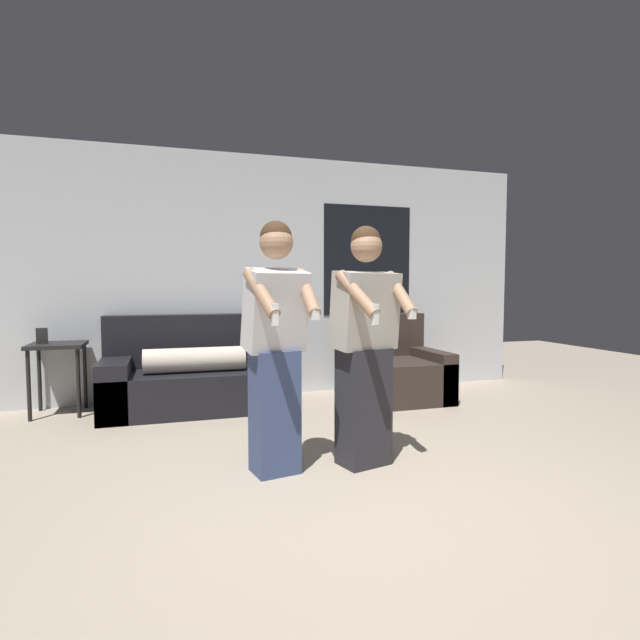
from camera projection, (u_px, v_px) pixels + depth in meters
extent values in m
plane|color=tan|center=(391.00, 519.00, 2.67)|extent=(14.00, 14.00, 0.00)
cube|color=silver|center=(269.00, 277.00, 5.67)|extent=(6.29, 0.06, 2.70)
cube|color=black|center=(368.00, 260.00, 5.98)|extent=(1.10, 0.01, 1.30)
cube|color=black|center=(195.00, 390.00, 5.00)|extent=(1.76, 0.87, 0.40)
cube|color=black|center=(192.00, 340.00, 5.28)|extent=(1.76, 0.22, 0.54)
cube|color=black|center=(116.00, 387.00, 4.78)|extent=(0.28, 0.87, 0.54)
cube|color=black|center=(267.00, 379.00, 5.21)|extent=(0.28, 0.87, 0.54)
cylinder|color=beige|center=(195.00, 360.00, 4.88)|extent=(0.97, 0.24, 0.24)
cube|color=#332823|center=(397.00, 380.00, 5.45)|extent=(0.94, 0.94, 0.44)
cube|color=#332823|center=(384.00, 334.00, 5.77)|extent=(0.94, 0.20, 0.49)
cube|color=#332823|center=(365.00, 377.00, 5.33)|extent=(0.18, 0.94, 0.54)
cube|color=#332823|center=(428.00, 373.00, 5.55)|extent=(0.18, 0.94, 0.54)
cube|color=black|center=(57.00, 345.00, 4.80)|extent=(0.49, 0.49, 0.04)
cylinder|color=black|center=(29.00, 386.00, 4.57)|extent=(0.04, 0.04, 0.66)
cylinder|color=black|center=(78.00, 383.00, 4.69)|extent=(0.04, 0.04, 0.66)
cylinder|color=black|center=(39.00, 378.00, 4.95)|extent=(0.04, 0.04, 0.66)
cylinder|color=black|center=(85.00, 376.00, 5.08)|extent=(0.04, 0.04, 0.66)
cube|color=black|center=(42.00, 337.00, 4.74)|extent=(0.10, 0.02, 0.17)
cube|color=#384770|center=(274.00, 411.00, 3.31)|extent=(0.33, 0.29, 0.82)
cube|color=silver|center=(276.00, 310.00, 3.24)|extent=(0.43, 0.38, 0.56)
sphere|color=#A37A5B|center=(276.00, 243.00, 3.19)|extent=(0.22, 0.22, 0.22)
sphere|color=#3D2819|center=(276.00, 237.00, 3.20)|extent=(0.21, 0.21, 0.21)
cylinder|color=#A37A5B|center=(261.00, 293.00, 3.02)|extent=(0.20, 0.36, 0.31)
cube|color=white|center=(275.00, 315.00, 2.91)|extent=(0.04, 0.04, 0.13)
cylinder|color=#A37A5B|center=(307.00, 293.00, 3.17)|extent=(0.09, 0.36, 0.31)
cube|color=white|center=(315.00, 313.00, 3.04)|extent=(0.05, 0.04, 0.08)
cube|color=#28282D|center=(364.00, 406.00, 3.46)|extent=(0.38, 0.32, 0.82)
cube|color=#ADA89E|center=(365.00, 310.00, 3.41)|extent=(0.49, 0.37, 0.54)
sphere|color=#A37A5B|center=(366.00, 247.00, 3.37)|extent=(0.22, 0.22, 0.22)
sphere|color=#3D2819|center=(366.00, 241.00, 3.38)|extent=(0.20, 0.20, 0.20)
cylinder|color=#A37A5B|center=(357.00, 294.00, 3.18)|extent=(0.22, 0.36, 0.31)
cube|color=white|center=(375.00, 314.00, 3.07)|extent=(0.04, 0.04, 0.13)
cylinder|color=#A37A5B|center=(400.00, 293.00, 3.37)|extent=(0.11, 0.36, 0.31)
cube|color=white|center=(412.00, 313.00, 3.23)|extent=(0.05, 0.05, 0.08)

